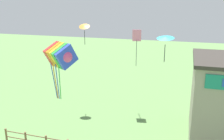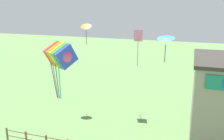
{
  "view_description": "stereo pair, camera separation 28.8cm",
  "coord_description": "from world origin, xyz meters",
  "views": [
    {
      "loc": [
        4.62,
        -5.29,
        9.9
      ],
      "look_at": [
        0.0,
        9.84,
        5.53
      ],
      "focal_mm": 40.0,
      "sensor_mm": 36.0,
      "label": 1
    },
    {
      "loc": [
        4.9,
        -5.21,
        9.9
      ],
      "look_at": [
        0.0,
        9.84,
        5.53
      ],
      "focal_mm": 40.0,
      "sensor_mm": 36.0,
      "label": 2
    }
  ],
  "objects": [
    {
      "name": "kite_rainbow_parafoil",
      "position": [
        -2.85,
        8.24,
        6.67
      ],
      "size": [
        2.54,
        2.36,
        3.7
      ],
      "color": "#E54C8C"
    },
    {
      "name": "kite_cyan_delta",
      "position": [
        3.17,
        11.85,
        7.51
      ],
      "size": [
        1.4,
        1.39,
        1.86
      ],
      "color": "#2DB2C6"
    },
    {
      "name": "kite_pink_diamond",
      "position": [
        0.12,
        17.23,
        6.46
      ],
      "size": [
        0.84,
        0.36,
        3.44
      ],
      "color": "pink"
    },
    {
      "name": "kite_orange_delta",
      "position": [
        -4.79,
        16.6,
        7.6
      ],
      "size": [
        1.17,
        1.12,
        2.01
      ],
      "color": "orange"
    }
  ]
}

